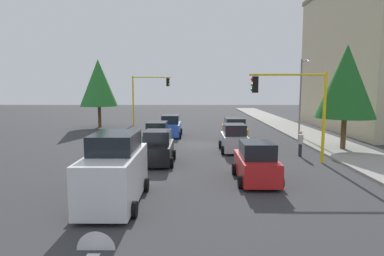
% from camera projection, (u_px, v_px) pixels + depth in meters
% --- Properties ---
extents(ground_plane, '(120.00, 120.00, 0.00)m').
position_uv_depth(ground_plane, '(197.00, 146.00, 26.30)').
color(ground_plane, '#353538').
extents(sidewalk_kerb, '(80.00, 4.00, 0.15)m').
position_uv_depth(sidewalk_kerb, '(309.00, 136.00, 31.19)').
color(sidewalk_kerb, gray).
rests_on(sidewalk_kerb, ground).
extents(lane_arrow_near, '(2.40, 1.10, 1.10)m').
position_uv_depth(lane_arrow_near, '(132.00, 190.00, 14.89)').
color(lane_arrow_near, silver).
rests_on(lane_arrow_near, ground).
extents(apartment_block, '(19.29, 9.30, 15.46)m').
position_uv_depth(apartment_block, '(373.00, 56.00, 35.03)').
color(apartment_block, '#C6B793').
rests_on(apartment_block, ground).
extents(traffic_signal_near_left, '(0.36, 4.59, 5.44)m').
position_uv_depth(traffic_signal_near_left, '(294.00, 99.00, 19.84)').
color(traffic_signal_near_left, yellow).
rests_on(traffic_signal_near_left, ground).
extents(traffic_signal_far_right, '(0.36, 4.59, 5.86)m').
position_uv_depth(traffic_signal_far_right, '(148.00, 91.00, 39.73)').
color(traffic_signal_far_right, yellow).
rests_on(traffic_signal_far_right, ground).
extents(street_lamp_curbside, '(2.15, 0.28, 7.00)m').
position_uv_depth(street_lamp_curbside, '(302.00, 90.00, 29.30)').
color(street_lamp_curbside, slate).
rests_on(street_lamp_curbside, ground).
extents(tree_opposite_side, '(4.19, 4.19, 7.65)m').
position_uv_depth(tree_opposite_side, '(98.00, 83.00, 37.67)').
color(tree_opposite_side, brown).
rests_on(tree_opposite_side, ground).
extents(tree_roadside_near, '(4.12, 4.12, 7.53)m').
position_uv_depth(tree_roadside_near, '(346.00, 82.00, 23.65)').
color(tree_roadside_near, brown).
rests_on(tree_roadside_near, ground).
extents(delivery_van_white, '(4.80, 2.22, 2.77)m').
position_uv_depth(delivery_van_white, '(115.00, 171.00, 13.16)').
color(delivery_van_white, white).
rests_on(delivery_van_white, ground).
extents(car_silver, '(3.61, 1.99, 1.98)m').
position_uv_depth(car_silver, '(234.00, 139.00, 23.83)').
color(car_silver, '#B2B5BA').
rests_on(car_silver, ground).
extents(car_green, '(3.80, 1.97, 1.98)m').
position_uv_depth(car_green, '(157.00, 136.00, 25.07)').
color(car_green, '#1E7238').
rests_on(car_green, ground).
extents(car_red, '(3.85, 2.02, 1.98)m').
position_uv_depth(car_red, '(256.00, 163.00, 16.23)').
color(car_red, red).
rests_on(car_red, ground).
extents(car_black, '(3.72, 2.03, 1.98)m').
position_uv_depth(car_black, '(158.00, 149.00, 20.14)').
color(car_black, black).
rests_on(car_black, ground).
extents(car_orange, '(4.09, 2.10, 1.98)m').
position_uv_depth(car_orange, '(234.00, 130.00, 28.56)').
color(car_orange, orange).
rests_on(car_orange, ground).
extents(car_blue, '(4.15, 2.08, 1.98)m').
position_uv_depth(car_blue, '(171.00, 127.00, 31.18)').
color(car_blue, blue).
rests_on(car_blue, ground).
extents(pedestrian_crossing, '(0.40, 0.24, 1.70)m').
position_uv_depth(pedestrian_crossing, '(300.00, 143.00, 22.09)').
color(pedestrian_crossing, '#262638').
rests_on(pedestrian_crossing, ground).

